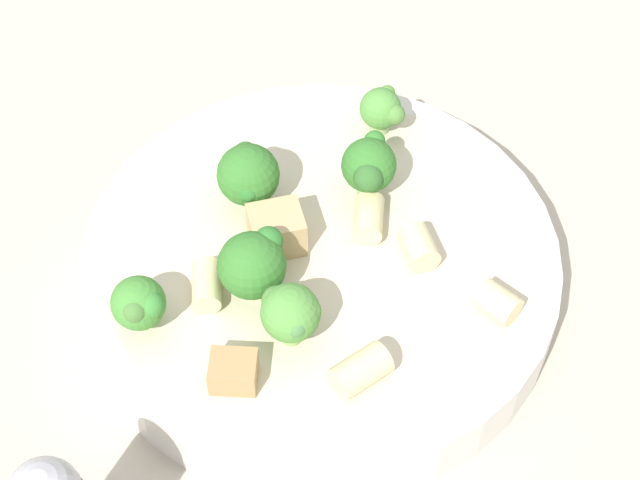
{
  "coord_description": "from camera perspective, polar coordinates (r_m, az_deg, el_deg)",
  "views": [
    {
      "loc": [
        -0.22,
        0.25,
        0.47
      ],
      "look_at": [
        0.0,
        0.0,
        0.04
      ],
      "focal_mm": 60.0,
      "sensor_mm": 36.0,
      "label": 1
    }
  ],
  "objects": [
    {
      "name": "rigatoni_2",
      "position": [
        0.55,
        5.3,
        -0.39
      ],
      "size": [
        0.03,
        0.02,
        0.02
      ],
      "primitive_type": "cylinder",
      "rotation": [
        1.57,
        0.0,
        1.02
      ],
      "color": "beige",
      "rests_on": "pasta_bowl"
    },
    {
      "name": "broccoli_floret_5",
      "position": [
        0.56,
        -3.88,
        3.48
      ],
      "size": [
        0.03,
        0.03,
        0.04
      ],
      "color": "#84AD60",
      "rests_on": "pasta_bowl"
    },
    {
      "name": "rigatoni_0",
      "position": [
        0.56,
        2.61,
        1.18
      ],
      "size": [
        0.03,
        0.03,
        0.02
      ],
      "primitive_type": "cylinder",
      "rotation": [
        1.57,
        0.0,
        0.63
      ],
      "color": "beige",
      "rests_on": "pasta_bowl"
    },
    {
      "name": "broccoli_floret_3",
      "position": [
        0.5,
        -1.59,
        -3.91
      ],
      "size": [
        0.03,
        0.03,
        0.04
      ],
      "color": "#93B766",
      "rests_on": "pasta_bowl"
    },
    {
      "name": "chicken_chunk_0",
      "position": [
        0.5,
        -4.65,
        -7.0
      ],
      "size": [
        0.03,
        0.03,
        0.01
      ],
      "primitive_type": "cube",
      "rotation": [
        0.0,
        0.0,
        0.66
      ],
      "color": "tan",
      "rests_on": "pasta_bowl"
    },
    {
      "name": "ground_plane",
      "position": [
        0.58,
        -0.0,
        -2.62
      ],
      "size": [
        2.0,
        2.0,
        0.0
      ],
      "primitive_type": "plane",
      "color": "#BCB29E"
    },
    {
      "name": "broccoli_floret_1",
      "position": [
        0.56,
        2.62,
        3.92
      ],
      "size": [
        0.03,
        0.03,
        0.04
      ],
      "color": "#9EC175",
      "rests_on": "pasta_bowl"
    },
    {
      "name": "broccoli_floret_4",
      "position": [
        0.6,
        3.33,
        6.97
      ],
      "size": [
        0.03,
        0.03,
        0.03
      ],
      "color": "#9EC175",
      "rests_on": "pasta_bowl"
    },
    {
      "name": "chicken_chunk_1",
      "position": [
        0.55,
        -2.33,
        0.55
      ],
      "size": [
        0.03,
        0.04,
        0.02
      ],
      "primitive_type": "cube",
      "rotation": [
        0.0,
        0.0,
        0.98
      ],
      "color": "tan",
      "rests_on": "pasta_bowl"
    },
    {
      "name": "broccoli_floret_0",
      "position": [
        0.52,
        -3.56,
        -1.25
      ],
      "size": [
        0.03,
        0.04,
        0.04
      ],
      "color": "#9EC175",
      "rests_on": "pasta_bowl"
    },
    {
      "name": "pasta_bowl",
      "position": [
        0.56,
        -0.0,
        -1.48
      ],
      "size": [
        0.25,
        0.25,
        0.03
      ],
      "color": "silver",
      "rests_on": "ground_plane"
    },
    {
      "name": "rigatoni_3",
      "position": [
        0.53,
        9.47,
        -3.31
      ],
      "size": [
        0.02,
        0.02,
        0.02
      ],
      "primitive_type": "cylinder",
      "rotation": [
        1.57,
        0.0,
        1.56
      ],
      "color": "beige",
      "rests_on": "pasta_bowl"
    },
    {
      "name": "broccoli_floret_2",
      "position": [
        0.52,
        -9.6,
        -3.4
      ],
      "size": [
        0.03,
        0.03,
        0.03
      ],
      "color": "#93B766",
      "rests_on": "pasta_bowl"
    },
    {
      "name": "rigatoni_1",
      "position": [
        0.53,
        -6.06,
        -2.41
      ],
      "size": [
        0.03,
        0.03,
        0.01
      ],
      "primitive_type": "cylinder",
      "rotation": [
        1.57,
        0.0,
        0.79
      ],
      "color": "beige",
      "rests_on": "pasta_bowl"
    },
    {
      "name": "rigatoni_4",
      "position": [
        0.5,
        2.18,
        -6.96
      ],
      "size": [
        0.02,
        0.03,
        0.02
      ],
      "primitive_type": "cylinder",
      "rotation": [
        1.57,
        0.0,
        2.93
      ],
      "color": "beige",
      "rests_on": "pasta_bowl"
    }
  ]
}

